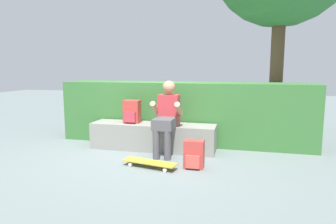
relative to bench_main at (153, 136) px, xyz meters
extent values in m
plane|color=slate|center=(0.00, -0.35, -0.23)|extent=(24.00, 24.00, 0.00)
cube|color=gray|center=(0.00, 0.00, 0.00)|extent=(2.17, 0.51, 0.45)
cube|color=#B73338|center=(0.31, -0.08, 0.49)|extent=(0.34, 0.22, 0.52)
sphere|color=tan|center=(0.31, -0.08, 0.87)|extent=(0.21, 0.21, 0.21)
cube|color=#4C4C51|center=(0.31, -0.39, 0.31)|extent=(0.32, 0.40, 0.17)
cylinder|color=#4C4C51|center=(0.22, -0.54, 0.00)|extent=(0.11, 0.11, 0.45)
cylinder|color=#4C4C51|center=(0.40, -0.54, 0.00)|extent=(0.11, 0.11, 0.45)
cylinder|color=tan|center=(0.11, -0.22, 0.53)|extent=(0.09, 0.33, 0.27)
cylinder|color=tan|center=(0.51, -0.22, 0.53)|extent=(0.09, 0.33, 0.27)
cube|color=gold|center=(0.24, -0.95, -0.15)|extent=(0.82, 0.36, 0.02)
cylinder|color=silver|center=(0.53, -0.94, -0.20)|extent=(0.06, 0.04, 0.05)
cylinder|color=silver|center=(0.50, -1.08, -0.20)|extent=(0.06, 0.04, 0.05)
cylinder|color=silver|center=(-0.02, -0.82, -0.20)|extent=(0.06, 0.04, 0.05)
cylinder|color=silver|center=(-0.05, -0.97, -0.20)|extent=(0.06, 0.04, 0.05)
cube|color=#B23833|center=(-0.38, 0.00, 0.43)|extent=(0.28, 0.18, 0.40)
cube|color=#B8343F|center=(-0.38, -0.11, 0.35)|extent=(0.20, 0.05, 0.18)
cube|color=#B23833|center=(0.86, -0.80, -0.03)|extent=(0.28, 0.18, 0.40)
cube|color=#C54A41|center=(0.86, -0.91, -0.11)|extent=(0.20, 0.05, 0.18)
cube|color=#356A31|center=(0.42, 0.68, 0.34)|extent=(4.69, 0.77, 1.14)
cylinder|color=brown|center=(2.11, 1.36, 1.30)|extent=(0.25, 0.25, 3.06)
camera|label=1|loc=(1.51, -4.93, 1.20)|focal=32.32mm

